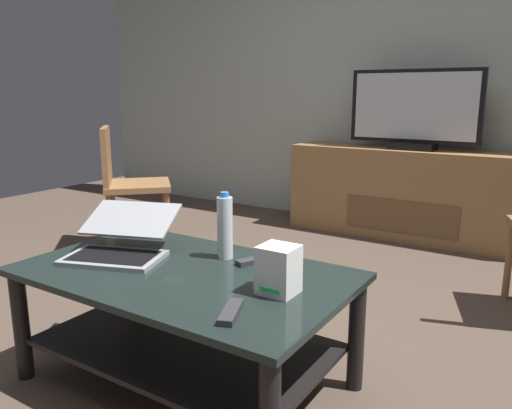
# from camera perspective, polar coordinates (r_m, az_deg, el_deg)

# --- Properties ---
(ground_plane) EXTENTS (7.68, 7.68, 0.00)m
(ground_plane) POSITION_cam_1_polar(r_m,az_deg,el_deg) (2.20, -4.33, -16.88)
(ground_plane) COLOR #4C3D33
(back_wall) EXTENTS (6.40, 0.12, 2.80)m
(back_wall) POSITION_cam_1_polar(r_m,az_deg,el_deg) (4.23, 17.29, 16.41)
(back_wall) COLOR #A8B2A8
(back_wall) RESTS_ON ground
(coffee_table) EXTENTS (1.20, 0.71, 0.45)m
(coffee_table) POSITION_cam_1_polar(r_m,az_deg,el_deg) (1.90, -8.11, -11.32)
(coffee_table) COLOR black
(coffee_table) RESTS_ON ground
(media_cabinet) EXTENTS (1.81, 0.41, 0.67)m
(media_cabinet) POSITION_cam_1_polar(r_m,az_deg,el_deg) (3.94, 17.06, 1.18)
(media_cabinet) COLOR olive
(media_cabinet) RESTS_ON ground
(television) EXTENTS (0.94, 0.20, 0.57)m
(television) POSITION_cam_1_polar(r_m,az_deg,el_deg) (3.85, 17.56, 10.07)
(television) COLOR black
(television) RESTS_ON media_cabinet
(side_chair) EXTENTS (0.62, 0.62, 0.85)m
(side_chair) POSITION_cam_1_polar(r_m,az_deg,el_deg) (3.61, -14.56, 2.80)
(side_chair) COLOR brown
(side_chair) RESTS_ON ground
(laptop) EXTENTS (0.47, 0.49, 0.17)m
(laptop) POSITION_cam_1_polar(r_m,az_deg,el_deg) (2.05, -15.12, -4.08)
(laptop) COLOR gray
(laptop) RESTS_ON coffee_table
(router_box) EXTENTS (0.12, 0.11, 0.16)m
(router_box) POSITION_cam_1_polar(r_m,az_deg,el_deg) (1.61, 2.58, -7.43)
(router_box) COLOR white
(router_box) RESTS_ON coffee_table
(water_bottle_near) EXTENTS (0.06, 0.06, 0.26)m
(water_bottle_near) POSITION_cam_1_polar(r_m,az_deg,el_deg) (1.93, -3.55, -2.58)
(water_bottle_near) COLOR silver
(water_bottle_near) RESTS_ON coffee_table
(cell_phone) EXTENTS (0.07, 0.14, 0.01)m
(cell_phone) POSITION_cam_1_polar(r_m,az_deg,el_deg) (2.38, -13.98, -3.03)
(cell_phone) COLOR black
(cell_phone) RESTS_ON coffee_table
(tv_remote) EXTENTS (0.11, 0.16, 0.02)m
(tv_remote) POSITION_cam_1_polar(r_m,az_deg,el_deg) (1.91, -0.01, -6.34)
(tv_remote) COLOR #2D2D30
(tv_remote) RESTS_ON coffee_table
(soundbar_remote) EXTENTS (0.10, 0.16, 0.02)m
(soundbar_remote) POSITION_cam_1_polar(r_m,az_deg,el_deg) (1.48, -2.87, -12.13)
(soundbar_remote) COLOR #2D2D30
(soundbar_remote) RESTS_ON coffee_table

